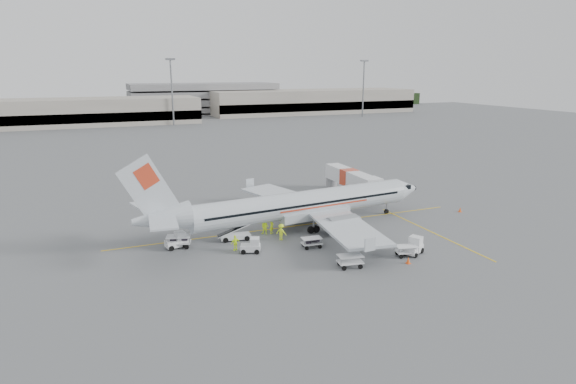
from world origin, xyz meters
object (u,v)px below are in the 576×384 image
Objects in this scene: aircraft at (305,187)px; tug_mid at (250,245)px; jet_bridge at (349,183)px; tug_fore at (413,246)px; belt_loader at (235,230)px; tug_aft at (176,240)px.

aircraft is 10.87m from tug_mid.
aircraft is at bearing -137.30° from jet_bridge.
tug_fore is (6.85, -12.07, -4.20)m from aircraft.
belt_loader is 2.16× the size of tug_mid.
tug_aft is (-27.80, -12.30, -1.17)m from jet_bridge.
tug_fore is at bearing -102.97° from jet_bridge.
tug_fore is 1.12× the size of tug_mid.
aircraft reaches higher than tug_mid.
tug_mid is (-8.49, -5.27, -4.29)m from aircraft.
aircraft reaches higher than belt_loader.
tug_fore is at bearing -65.67° from aircraft.
belt_loader reaches higher than tug_fore.
belt_loader is at bearing 115.12° from tug_fore.
aircraft reaches higher than tug_aft.
aircraft is 9.73m from belt_loader.
jet_bridge is at bearing 60.05° from tug_mid.
tug_aft is (-22.26, 11.06, -0.03)m from tug_fore.
tug_aft is at bearing -172.66° from belt_loader.
tug_fore reaches higher than tug_aft.
tug_fore is at bearing -36.81° from tug_aft.
tug_mid is (0.37, -4.26, -0.40)m from belt_loader.
jet_bridge is 7.54× the size of tug_mid.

